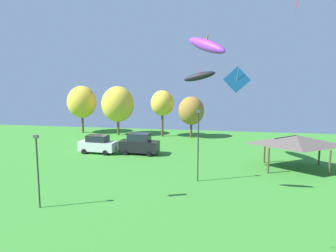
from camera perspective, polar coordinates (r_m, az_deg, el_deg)
kite_flying_0 at (r=27.95m, az=5.06°, el=7.93°), size 2.66×0.95×1.68m
kite_flying_2 at (r=38.59m, az=6.19°, el=12.74°), size 5.04×4.76×2.70m
kite_flying_4 at (r=35.13m, az=10.97°, el=7.29°), size 2.66×0.78×2.59m
parked_car_leftmost at (r=44.90m, az=-11.21°, el=-2.88°), size 4.73×2.37×2.27m
parked_car_second_from_left at (r=43.57m, az=-4.65°, el=-2.91°), size 4.89×2.27×2.60m
park_pavilion at (r=38.96m, az=19.83°, el=-2.12°), size 7.45×5.36×3.60m
light_post_0 at (r=28.04m, az=-20.18°, el=-6.14°), size 0.36×0.20×5.55m
light_post_2 at (r=32.58m, az=4.85°, el=-2.56°), size 0.36×0.20×6.62m
treeline_tree_0 at (r=59.61m, az=-13.65°, el=3.77°), size 4.73×4.73×7.69m
treeline_tree_1 at (r=56.42m, az=-8.07°, el=3.48°), size 5.08×5.08×7.71m
treeline_tree_2 at (r=54.67m, az=-0.93°, el=3.66°), size 3.54×3.54×7.15m
treeline_tree_3 at (r=53.99m, az=3.75°, el=2.46°), size 3.91×3.91×6.27m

